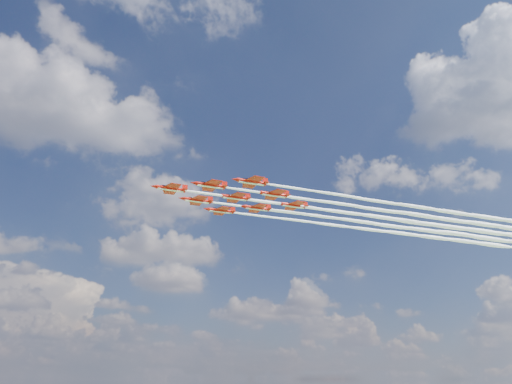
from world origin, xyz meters
TOP-DOWN VIEW (x-y plane):
  - jet_lead at (43.64, 0.47)m, footprint 130.05×11.26m
  - jet_row2_port at (53.91, -5.97)m, footprint 130.05×11.26m
  - jet_row2_starb at (53.28, 7.82)m, footprint 130.05×11.26m
  - jet_row3_port at (64.17, -12.41)m, footprint 130.05×11.26m
  - jet_row3_centre at (63.54, 1.38)m, footprint 130.05×11.26m
  - jet_row3_starb at (62.91, 15.17)m, footprint 130.05×11.26m
  - jet_row4_port at (73.80, -5.06)m, footprint 130.05×11.26m
  - jet_row4_starb at (73.18, 8.73)m, footprint 130.05×11.26m
  - jet_tail at (83.44, 2.28)m, footprint 130.05×11.26m

SIDE VIEW (x-z plane):
  - jet_lead at x=43.64m, z-range 86.94..89.67m
  - jet_row2_port at x=53.91m, z-range 86.94..89.67m
  - jet_row2_starb at x=53.28m, z-range 86.94..89.67m
  - jet_row3_port at x=64.17m, z-range 86.94..89.67m
  - jet_row3_centre at x=63.54m, z-range 86.94..89.67m
  - jet_row3_starb at x=62.91m, z-range 86.94..89.67m
  - jet_row4_port at x=73.80m, z-range 86.94..89.67m
  - jet_row4_starb at x=73.18m, z-range 86.94..89.67m
  - jet_tail at x=83.44m, z-range 86.94..89.67m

